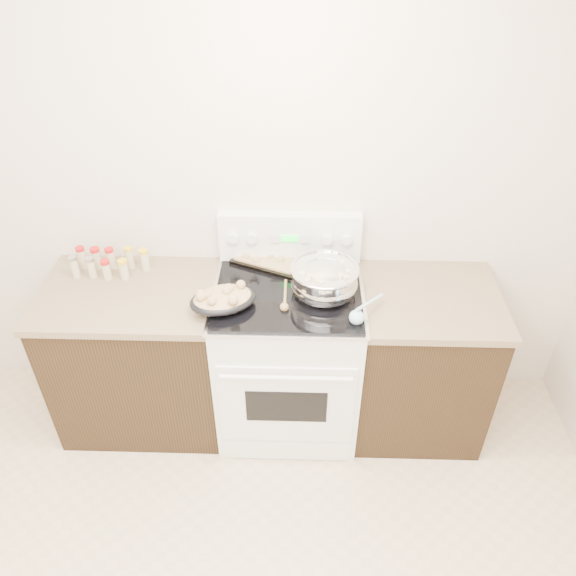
{
  "coord_description": "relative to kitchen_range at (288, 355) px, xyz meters",
  "views": [
    {
      "loc": [
        0.42,
        -0.85,
        2.68
      ],
      "look_at": [
        0.35,
        1.37,
        1.0
      ],
      "focal_mm": 35.0,
      "sensor_mm": 36.0,
      "label": 1
    }
  ],
  "objects": [
    {
      "name": "blue_ladle",
      "position": [
        0.34,
        -0.23,
        0.48
      ],
      "size": [
        0.18,
        0.22,
        0.09
      ],
      "color": "#A1D3F0",
      "rests_on": "kitchen_range"
    },
    {
      "name": "room_shell",
      "position": [
        -0.35,
        -1.42,
        1.21
      ],
      "size": [
        4.1,
        3.6,
        2.75
      ],
      "color": "beige",
      "rests_on": "ground"
    },
    {
      "name": "counter_left",
      "position": [
        -0.83,
        0.01,
        -0.03
      ],
      "size": [
        0.93,
        0.67,
        0.92
      ],
      "color": "black",
      "rests_on": "ground"
    },
    {
      "name": "mixing_bowl",
      "position": [
        0.18,
        -0.02,
        0.53
      ],
      "size": [
        0.4,
        0.4,
        0.2
      ],
      "color": "silver",
      "rests_on": "kitchen_range"
    },
    {
      "name": "baking_sheet",
      "position": [
        -0.1,
        0.28,
        0.47
      ],
      "size": [
        0.45,
        0.39,
        0.06
      ],
      "color": "black",
      "rests_on": "kitchen_range"
    },
    {
      "name": "spice_jars",
      "position": [
        -0.97,
        0.17,
        0.49
      ],
      "size": [
        0.4,
        0.15,
        0.13
      ],
      "color": "#BFB28C",
      "rests_on": "counter_left"
    },
    {
      "name": "counter_right",
      "position": [
        0.73,
        0.01,
        -0.03
      ],
      "size": [
        0.73,
        0.67,
        0.92
      ],
      "color": "black",
      "rests_on": "ground"
    },
    {
      "name": "wooden_spoon",
      "position": [
        -0.01,
        -0.11,
        0.46
      ],
      "size": [
        0.04,
        0.25,
        0.04
      ],
      "color": "#997D46",
      "rests_on": "kitchen_range"
    },
    {
      "name": "kitchen_range",
      "position": [
        0.0,
        0.0,
        0.0
      ],
      "size": [
        0.78,
        0.73,
        1.22
      ],
      "color": "white",
      "rests_on": "ground"
    },
    {
      "name": "roasting_pan",
      "position": [
        -0.32,
        -0.14,
        0.5
      ],
      "size": [
        0.38,
        0.32,
        0.12
      ],
      "color": "black",
      "rests_on": "kitchen_range"
    }
  ]
}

